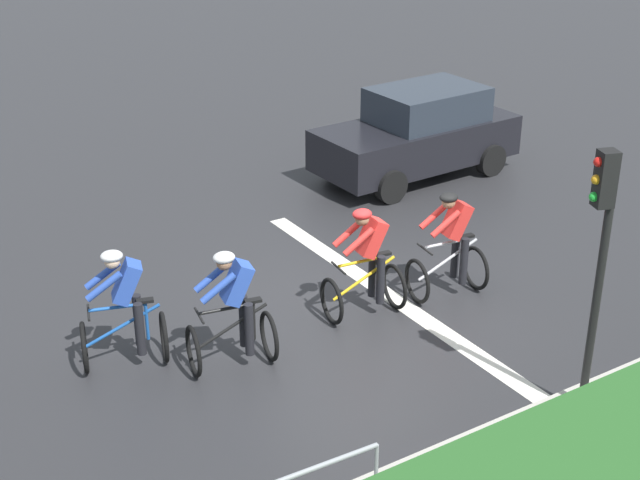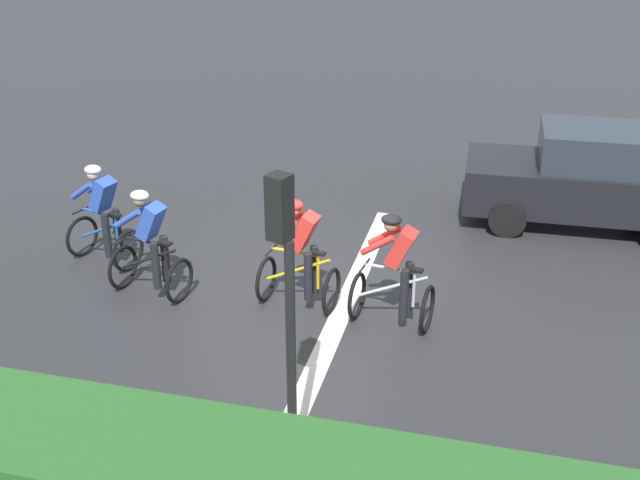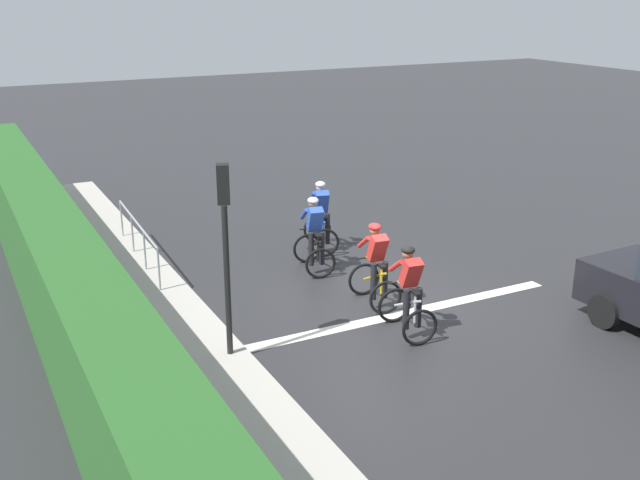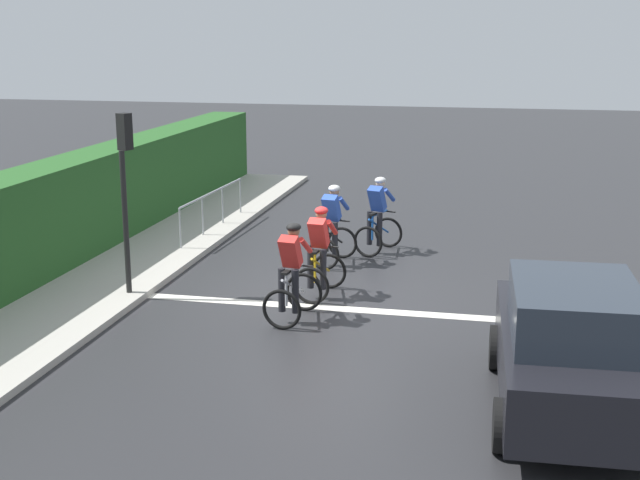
{
  "view_description": "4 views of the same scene",
  "coord_description": "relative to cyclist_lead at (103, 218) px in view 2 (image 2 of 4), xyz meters",
  "views": [
    {
      "loc": [
        -9.61,
        6.75,
        6.57
      ],
      "look_at": [
        0.43,
        0.41,
        1.06
      ],
      "focal_mm": 51.6,
      "sensor_mm": 36.0,
      "label": 1
    },
    {
      "loc": [
        -9.88,
        -2.78,
        5.89
      ],
      "look_at": [
        0.23,
        -0.21,
        0.92
      ],
      "focal_mm": 44.75,
      "sensor_mm": 36.0,
      "label": 2
    },
    {
      "loc": [
        -7.34,
        -11.61,
        5.95
      ],
      "look_at": [
        -0.8,
        1.07,
        1.13
      ],
      "focal_mm": 42.1,
      "sensor_mm": 36.0,
      "label": 3
    },
    {
      "loc": [
        3.04,
        -14.68,
        4.75
      ],
      "look_at": [
        -0.07,
        -0.31,
        1.14
      ],
      "focal_mm": 48.25,
      "sensor_mm": 36.0,
      "label": 4
    }
  ],
  "objects": [
    {
      "name": "traffic_light_near_crossing",
      "position": [
        -3.89,
        -4.17,
        1.43
      ],
      "size": [
        0.26,
        0.3,
        3.34
      ],
      "color": "black",
      "rests_on": "ground"
    },
    {
      "name": "road_marking_stop_line",
      "position": [
        -0.42,
        -4.01,
        -0.79
      ],
      "size": [
        7.0,
        0.3,
        0.01
      ],
      "primitive_type": "cube",
      "color": "silver",
      "rests_on": "ground"
    },
    {
      "name": "cyclist_second",
      "position": [
        -0.77,
        -1.17,
        0.0
      ],
      "size": [
        0.87,
        1.19,
        1.66
      ],
      "color": "black",
      "rests_on": "ground"
    },
    {
      "name": "cyclist_fourth",
      "position": [
        -0.73,
        -4.78,
        0.0
      ],
      "size": [
        0.81,
        1.16,
        1.66
      ],
      "color": "black",
      "rests_on": "ground"
    },
    {
      "name": "ground_plane",
      "position": [
        -0.42,
        -3.37,
        -0.8
      ],
      "size": [
        80.0,
        80.0,
        0.0
      ],
      "primitive_type": "plane",
      "color": "#28282B"
    },
    {
      "name": "car_black",
      "position": [
        3.54,
        -7.49,
        0.08
      ],
      "size": [
        2.01,
        4.16,
        1.76
      ],
      "color": "black",
      "rests_on": "ground"
    },
    {
      "name": "cyclist_lead",
      "position": [
        0.0,
        0.0,
        0.0
      ],
      "size": [
        0.97,
        1.23,
        1.66
      ],
      "color": "black",
      "rests_on": "ground"
    },
    {
      "name": "cyclist_mid",
      "position": [
        -0.56,
        -3.39,
        0.0
      ],
      "size": [
        0.8,
        1.15,
        1.66
      ],
      "color": "black",
      "rests_on": "ground"
    }
  ]
}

